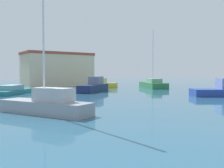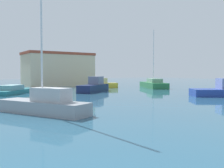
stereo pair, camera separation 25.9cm
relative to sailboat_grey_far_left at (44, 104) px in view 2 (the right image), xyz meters
The scene contains 7 objects.
water 13.12m from the sailboat_grey_far_left, 39.36° to the left, with size 160.00×160.00×0.00m, color #285670.
sailboat_grey_far_left is the anchor object (origin of this frame).
sailboat_green_distant_north 29.82m from the sailboat_grey_far_left, 34.29° to the left, with size 6.14×8.85×9.92m.
motorboat_navy_far_right 18.69m from the sailboat_grey_far_left, 51.08° to the left, with size 6.42×5.55×2.07m.
motorboat_teal_near_pier 17.07m from the sailboat_grey_far_left, 83.86° to the left, with size 6.70×7.36×1.11m.
motorboat_yellow_distant_east 27.35m from the sailboat_grey_far_left, 50.74° to the left, with size 4.79×2.61×1.68m.
waterfront_apartments 35.93m from the sailboat_grey_far_left, 67.29° to the left, with size 13.32×7.19×6.56m.
Camera 2 is at (-0.24, -3.89, 2.59)m, focal length 40.66 mm.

